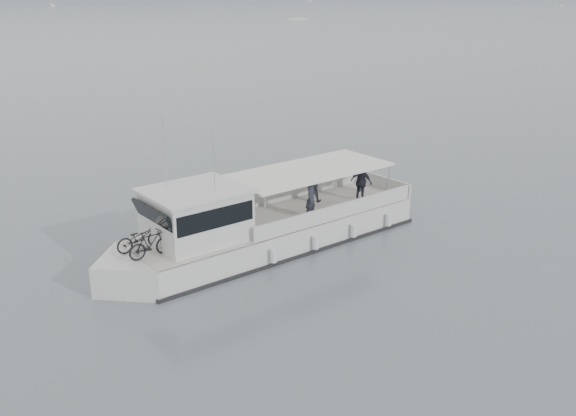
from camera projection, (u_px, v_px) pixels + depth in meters
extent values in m
plane|color=slate|center=(237.00, 250.00, 27.03)|extent=(1400.00, 1400.00, 0.00)
cube|color=silver|center=(277.00, 233.00, 27.48)|extent=(13.35, 8.37, 1.41)
cube|color=silver|center=(137.00, 274.00, 23.66)|extent=(3.24, 3.24, 1.41)
cube|color=beige|center=(277.00, 218.00, 27.25)|extent=(13.35, 8.37, 0.07)
cube|color=black|center=(277.00, 243.00, 27.62)|extent=(13.60, 8.58, 0.20)
cube|color=silver|center=(288.00, 192.00, 29.52)|extent=(8.02, 3.55, 0.65)
cube|color=silver|center=(337.00, 212.00, 27.05)|extent=(8.02, 3.55, 0.65)
cube|color=silver|center=(383.00, 183.00, 30.93)|extent=(1.48, 3.23, 0.65)
cube|color=silver|center=(196.00, 216.00, 24.63)|extent=(4.36, 4.07, 1.96)
cube|color=black|center=(156.00, 222.00, 23.59)|extent=(1.64, 2.73, 1.26)
cube|color=black|center=(195.00, 208.00, 24.52)|extent=(4.17, 4.03, 0.76)
cube|color=silver|center=(194.00, 190.00, 24.29)|extent=(4.64, 4.36, 0.11)
cube|color=white|center=(308.00, 170.00, 27.67)|extent=(8.08, 5.93, 0.09)
cylinder|color=silver|center=(265.00, 217.00, 24.81)|extent=(0.09, 0.09, 1.79)
cylinder|color=silver|center=(222.00, 197.00, 27.05)|extent=(0.09, 0.09, 1.79)
cylinder|color=silver|center=(389.00, 184.00, 28.88)|extent=(0.09, 0.09, 1.79)
cylinder|color=silver|center=(343.00, 169.00, 31.13)|extent=(0.09, 0.09, 1.79)
cylinder|color=silver|center=(164.00, 152.00, 24.16)|extent=(0.04, 0.04, 2.82)
cylinder|color=silver|center=(214.00, 162.00, 23.58)|extent=(0.04, 0.04, 2.39)
cylinder|color=silver|center=(273.00, 256.00, 25.09)|extent=(0.34, 0.34, 0.54)
cylinder|color=silver|center=(315.00, 243.00, 26.37)|extent=(0.34, 0.34, 0.54)
cylinder|color=silver|center=(354.00, 231.00, 27.64)|extent=(0.34, 0.34, 0.54)
cylinder|color=silver|center=(388.00, 220.00, 28.91)|extent=(0.34, 0.34, 0.54)
imported|color=black|center=(140.00, 238.00, 23.84)|extent=(1.97, 1.34, 0.98)
imported|color=black|center=(151.00, 244.00, 23.19)|extent=(1.77, 1.13, 1.03)
imported|color=#292B37|center=(311.00, 198.00, 26.86)|extent=(0.75, 0.80, 1.83)
imported|color=#292B37|center=(312.00, 182.00, 29.03)|extent=(1.09, 0.98, 1.83)
imported|color=#292B37|center=(361.00, 182.00, 29.01)|extent=(1.03, 1.11, 1.83)
imported|color=#292B37|center=(362.00, 173.00, 30.45)|extent=(0.78, 1.23, 1.83)
cube|color=silver|center=(562.00, 6.00, 309.41)|extent=(5.78, 7.25, 0.75)
cube|color=silver|center=(562.00, 5.00, 309.30)|extent=(3.03, 3.19, 0.45)
cube|color=silver|center=(310.00, 1.00, 385.42)|extent=(3.80, 5.00, 0.75)
cube|color=silver|center=(310.00, 1.00, 385.32)|extent=(2.04, 2.16, 0.45)
cube|color=silver|center=(298.00, 19.00, 192.39)|extent=(6.64, 2.99, 0.75)
cube|color=silver|center=(298.00, 18.00, 192.28)|extent=(2.49, 2.11, 0.45)
cylinder|color=silver|center=(299.00, 6.00, 191.12)|extent=(0.08, 0.08, 7.05)
cube|color=silver|center=(51.00, 5.00, 314.65)|extent=(4.54, 6.70, 0.75)
cube|color=silver|center=(51.00, 5.00, 314.54)|extent=(2.57, 2.79, 0.45)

